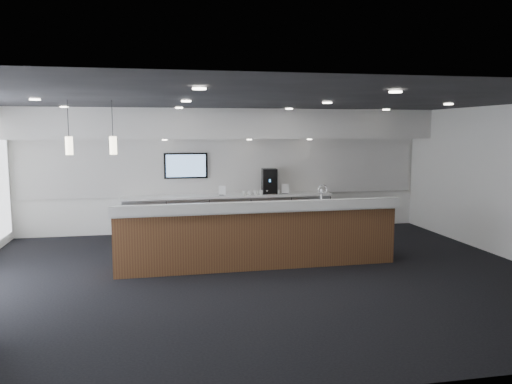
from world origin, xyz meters
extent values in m
plane|color=black|center=(0.00, 0.00, 0.00)|extent=(10.00, 10.00, 0.00)
cube|color=black|center=(0.00, 0.00, 3.00)|extent=(10.00, 8.00, 0.02)
cube|color=white|center=(0.00, 4.00, 1.50)|extent=(10.00, 0.02, 3.00)
cube|color=silver|center=(0.00, 3.55, 2.65)|extent=(10.00, 0.90, 0.70)
cube|color=silver|center=(0.00, 3.97, 1.60)|extent=(9.80, 0.06, 1.40)
cube|color=#97999F|center=(0.00, 3.64, 0.45)|extent=(5.00, 0.60, 0.90)
cube|color=white|center=(0.00, 3.64, 0.93)|extent=(5.06, 0.66, 0.05)
cylinder|color=silver|center=(-2.00, 3.32, 0.50)|extent=(0.60, 0.02, 0.02)
cylinder|color=silver|center=(-1.00, 3.32, 0.50)|extent=(0.60, 0.02, 0.02)
cylinder|color=silver|center=(0.00, 3.32, 0.50)|extent=(0.60, 0.02, 0.02)
cylinder|color=silver|center=(1.00, 3.32, 0.50)|extent=(0.60, 0.02, 0.02)
cylinder|color=silver|center=(2.00, 3.32, 0.50)|extent=(0.60, 0.02, 0.02)
cube|color=black|center=(-1.00, 3.91, 1.65)|extent=(1.05, 0.07, 0.62)
cube|color=blue|center=(-1.00, 3.87, 1.65)|extent=(0.95, 0.01, 0.54)
cylinder|color=#FFF0C6|center=(-2.40, 0.80, 2.25)|extent=(0.12, 0.12, 0.30)
cylinder|color=#FFF0C6|center=(-3.10, 0.80, 2.25)|extent=(0.12, 0.12, 0.30)
cube|color=brown|center=(0.10, 0.62, 0.53)|extent=(5.15, 0.81, 1.05)
cube|color=white|center=(0.10, 0.62, 1.08)|extent=(5.23, 0.89, 0.06)
cube|color=white|center=(0.11, 0.22, 1.17)|extent=(5.22, 0.21, 0.18)
cylinder|color=silver|center=(1.38, 0.74, 1.25)|extent=(0.04, 0.04, 0.28)
torus|color=silver|center=(1.38, 0.68, 1.39)|extent=(0.19, 0.03, 0.19)
cube|color=black|center=(1.02, 3.67, 1.26)|extent=(0.39, 0.43, 0.62)
cube|color=silver|center=(1.02, 3.45, 0.96)|extent=(0.22, 0.12, 0.02)
cube|color=white|center=(-0.16, 3.58, 1.06)|extent=(0.17, 0.06, 0.23)
cube|color=white|center=(1.40, 3.57, 1.07)|extent=(0.18, 0.03, 0.24)
imported|color=white|center=(1.21, 3.52, 1.00)|extent=(0.11, 0.11, 0.10)
imported|color=white|center=(1.07, 3.52, 1.00)|extent=(0.15, 0.15, 0.10)
imported|color=white|center=(0.93, 3.52, 1.00)|extent=(0.14, 0.14, 0.10)
imported|color=white|center=(0.79, 3.52, 1.00)|extent=(0.14, 0.14, 0.10)
imported|color=white|center=(0.65, 3.52, 1.00)|extent=(0.15, 0.15, 0.10)
imported|color=white|center=(0.51, 3.52, 1.00)|extent=(0.12, 0.12, 0.10)
imported|color=white|center=(0.37, 3.52, 1.00)|extent=(0.16, 0.16, 0.10)
camera|label=1|loc=(-1.69, -8.26, 2.50)|focal=35.00mm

